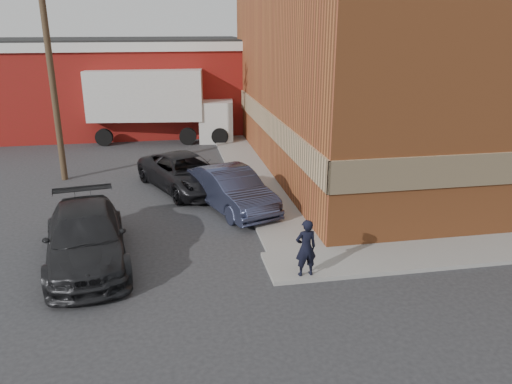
{
  "coord_description": "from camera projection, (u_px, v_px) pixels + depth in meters",
  "views": [
    {
      "loc": [
        -3.02,
        -13.0,
        6.48
      ],
      "look_at": [
        -0.28,
        1.98,
        1.32
      ],
      "focal_mm": 35.0,
      "sensor_mm": 36.0,
      "label": 1
    }
  ],
  "objects": [
    {
      "name": "sidewalk_west",
      "position": [
        247.0,
        169.0,
        23.18
      ],
      "size": [
        1.8,
        18.0,
        0.12
      ],
      "primitive_type": "cube",
      "color": "gray",
      "rests_on": "ground"
    },
    {
      "name": "utility_pole",
      "position": [
        51.0,
        68.0,
        20.29
      ],
      "size": [
        2.0,
        0.26,
        9.0
      ],
      "color": "#473523",
      "rests_on": "ground"
    },
    {
      "name": "ground",
      "position": [
        277.0,
        255.0,
        14.71
      ],
      "size": [
        90.0,
        90.0,
        0.0
      ],
      "primitive_type": "plane",
      "color": "#28282B",
      "rests_on": "ground"
    },
    {
      "name": "suv_a",
      "position": [
        186.0,
        172.0,
        20.3
      ],
      "size": [
        4.26,
        5.68,
        1.43
      ],
      "primitive_type": "imported",
      "rotation": [
        0.0,
        0.0,
        0.42
      ],
      "color": "black",
      "rests_on": "ground"
    },
    {
      "name": "brick_building",
      "position": [
        415.0,
        64.0,
        23.03
      ],
      "size": [
        14.25,
        18.25,
        9.36
      ],
      "color": "#A05329",
      "rests_on": "ground"
    },
    {
      "name": "suv_b",
      "position": [
        86.0,
        238.0,
        14.0
      ],
      "size": [
        2.92,
        5.58,
        1.54
      ],
      "primitive_type": "imported",
      "rotation": [
        0.0,
        0.0,
        0.15
      ],
      "color": "black",
      "rests_on": "ground"
    },
    {
      "name": "man",
      "position": [
        306.0,
        248.0,
        13.04
      ],
      "size": [
        0.6,
        0.42,
        1.58
      ],
      "primitive_type": "imported",
      "rotation": [
        0.0,
        0.0,
        3.22
      ],
      "color": "black",
      "rests_on": "sidewalk_south"
    },
    {
      "name": "sedan",
      "position": [
        232.0,
        190.0,
        18.08
      ],
      "size": [
        3.08,
        4.88,
        1.52
      ],
      "primitive_type": "imported",
      "rotation": [
        0.0,
        0.0,
        0.35
      ],
      "color": "#2B3049",
      "rests_on": "ground"
    },
    {
      "name": "box_truck",
      "position": [
        161.0,
        100.0,
        28.22
      ],
      "size": [
        8.44,
        3.42,
        4.05
      ],
      "rotation": [
        0.0,
        0.0,
        -0.13
      ],
      "color": "silver",
      "rests_on": "ground"
    },
    {
      "name": "warehouse",
      "position": [
        115.0,
        85.0,
        31.41
      ],
      "size": [
        16.3,
        8.3,
        5.6
      ],
      "color": "maroon",
      "rests_on": "ground"
    }
  ]
}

